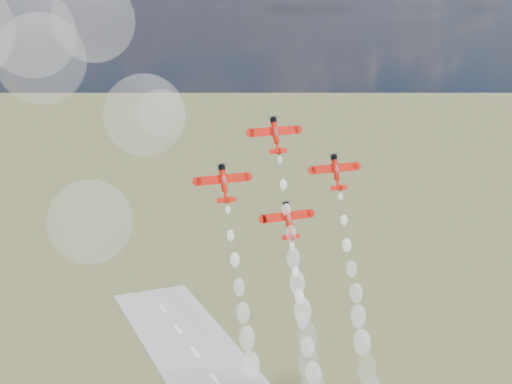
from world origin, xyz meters
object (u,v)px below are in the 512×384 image
(plane_right, at_px, (336,171))
(plane_left, at_px, (224,182))
(plane_lead, at_px, (275,134))
(plane_slot, at_px, (288,220))

(plane_right, bearing_deg, plane_left, 180.00)
(plane_lead, distance_m, plane_slot, 18.65)
(plane_slot, bearing_deg, plane_left, 165.62)
(plane_left, bearing_deg, plane_slot, -14.38)
(plane_lead, height_order, plane_right, plane_lead)
(plane_slot, bearing_deg, plane_lead, 90.00)
(plane_right, height_order, plane_slot, plane_right)
(plane_lead, bearing_deg, plane_left, -165.62)
(plane_lead, height_order, plane_left, plane_lead)
(plane_left, height_order, plane_right, same)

